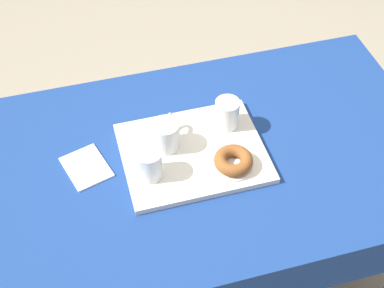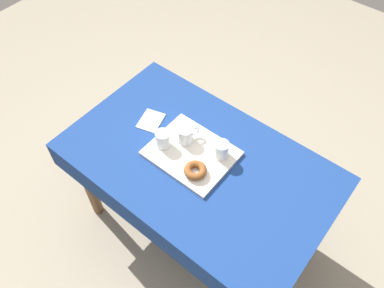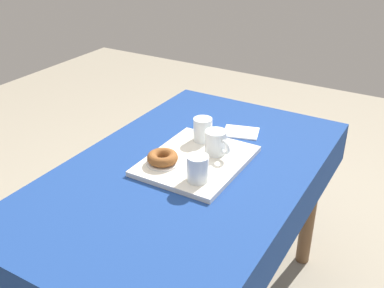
% 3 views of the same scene
% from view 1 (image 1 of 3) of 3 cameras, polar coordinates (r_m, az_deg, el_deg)
% --- Properties ---
extents(ground_plane, '(6.00, 6.00, 0.00)m').
position_cam_1_polar(ground_plane, '(2.20, 1.50, -13.51)').
color(ground_plane, gray).
extents(dining_table, '(1.33, 0.81, 0.72)m').
position_cam_1_polar(dining_table, '(1.68, 1.91, -3.44)').
color(dining_table, navy).
rests_on(dining_table, ground).
extents(serving_tray, '(0.41, 0.33, 0.02)m').
position_cam_1_polar(serving_tray, '(1.59, 0.10, -0.92)').
color(serving_tray, silver).
rests_on(serving_tray, dining_table).
extents(tea_mug_left, '(0.08, 0.11, 0.09)m').
position_cam_1_polar(tea_mug_left, '(1.57, -2.77, 0.86)').
color(tea_mug_left, white).
rests_on(tea_mug_left, serving_tray).
extents(water_glass_near, '(0.07, 0.07, 0.09)m').
position_cam_1_polar(water_glass_near, '(1.63, 3.62, 3.03)').
color(water_glass_near, white).
rests_on(water_glass_near, serving_tray).
extents(water_glass_far, '(0.07, 0.07, 0.09)m').
position_cam_1_polar(water_glass_far, '(1.50, -4.42, -2.18)').
color(water_glass_far, white).
rests_on(water_glass_far, serving_tray).
extents(donut_plate_left, '(0.12, 0.12, 0.01)m').
position_cam_1_polar(donut_plate_left, '(1.55, 4.25, -2.20)').
color(donut_plate_left, white).
rests_on(donut_plate_left, serving_tray).
extents(sugar_donut_left, '(0.11, 0.11, 0.04)m').
position_cam_1_polar(sugar_donut_left, '(1.53, 4.29, -1.69)').
color(sugar_donut_left, brown).
rests_on(sugar_donut_left, donut_plate_left).
extents(paper_napkin, '(0.14, 0.16, 0.01)m').
position_cam_1_polar(paper_napkin, '(1.59, -10.84, -2.36)').
color(paper_napkin, white).
rests_on(paper_napkin, dining_table).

